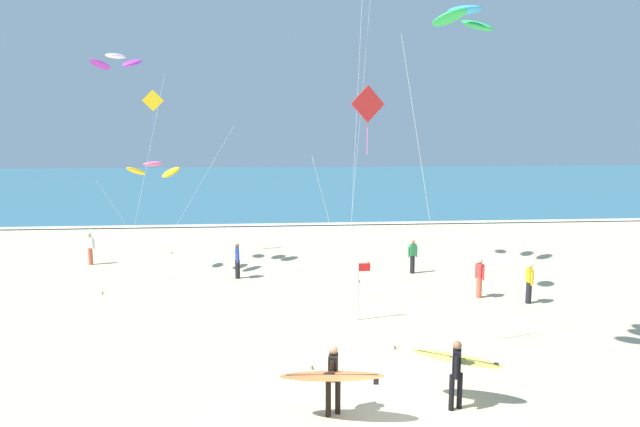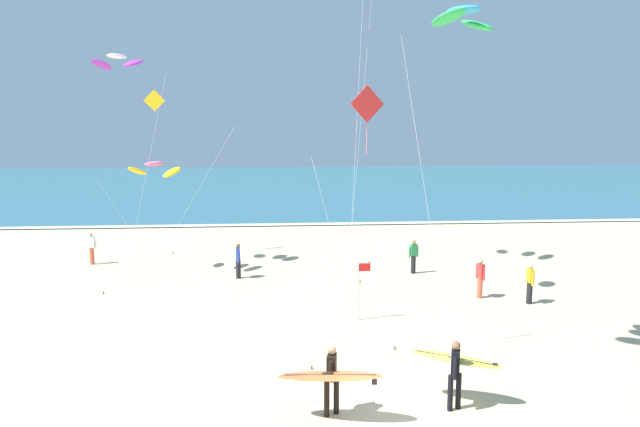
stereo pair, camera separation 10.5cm
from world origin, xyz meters
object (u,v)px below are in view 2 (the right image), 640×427
Objects in this scene: kite_arc_ivory_distant at (117,62)px; bystander_green_top at (413,256)px; kite_diamond_golden_far at (158,108)px; bystander_blue_top at (238,261)px; kite_arc_rose_mid at (154,169)px; surfer_lead at (455,365)px; bystander_white_top at (92,248)px; lifeguard_flag at (360,285)px; kite_diamond_scarlet_near at (365,117)px; bystander_yellow_top at (530,283)px; kite_arc_cobalt_high at (463,19)px; surfer_trailing at (331,376)px; bystander_red_top at (480,278)px.

bystander_green_top is at bearing -7.71° from kite_arc_ivory_distant.
kite_diamond_golden_far reaches higher than bystander_blue_top.
kite_arc_ivory_distant is 10.55m from bystander_blue_top.
bystander_green_top is (11.78, -0.90, -4.03)m from kite_arc_rose_mid.
bystander_green_top is (12.22, -4.48, -6.88)m from kite_diamond_golden_far.
bystander_white_top is at bearing 130.29° from surfer_lead.
kite_arc_rose_mid is 11.58m from lifeguard_flag.
kite_diamond_scarlet_near is 4.92× the size of bystander_yellow_top.
surfer_lead reaches higher than bystander_blue_top.
kite_diamond_golden_far reaches higher than bystander_green_top.
kite_diamond_golden_far is 19.43m from bystander_yellow_top.
kite_diamond_scarlet_near is at bearing -59.89° from kite_diamond_golden_far.
surfer_lead is at bearing -105.55° from kite_arc_cobalt_high.
kite_arc_rose_mid is (-7.88, 10.75, -2.14)m from kite_diamond_scarlet_near.
bystander_yellow_top is at bearing -55.95° from bystander_green_top.
surfer_lead is 8.73m from kite_arc_cobalt_high.
surfer_lead is at bearing -124.83° from bystander_yellow_top.
lifeguard_flag is (1.69, 6.78, 0.22)m from surfer_trailing.
kite_diamond_scarlet_near reaches higher than kite_arc_rose_mid.
kite_arc_rose_mid reaches higher than bystander_green_top.
bystander_white_top and bystander_red_top have the same top height.
kite_arc_ivory_distant is at bearing -114.14° from kite_diamond_golden_far.
kite_arc_rose_mid reaches higher than lifeguard_flag.
bystander_green_top is at bearing 80.65° from surfer_lead.
surfer_trailing is 0.48× the size of kite_arc_rose_mid.
bystander_red_top is (3.16, 6.42, -8.65)m from kite_arc_cobalt_high.
bystander_yellow_top is at bearing -22.94° from bystander_white_top.
bystander_blue_top is 1.00× the size of bystander_red_top.
kite_arc_cobalt_high is (2.44, -0.61, 2.49)m from kite_diamond_scarlet_near.
kite_diamond_scarlet_near reaches higher than surfer_trailing.
kite_arc_cobalt_high is at bearing -54.27° from kite_diamond_golden_far.
kite_arc_ivory_distant is (-9.51, 11.66, 2.67)m from kite_diamond_scarlet_near.
lifeguard_flag is (-3.45, -6.30, 0.45)m from bystander_green_top.
bystander_red_top is (13.48, -4.94, -4.03)m from kite_arc_rose_mid.
bystander_green_top is at bearing 61.28° from lifeguard_flag.
kite_arc_cobalt_high is (10.32, -11.36, 4.62)m from kite_arc_rose_mid.
bystander_red_top is (13.91, -8.52, -6.88)m from kite_diamond_golden_far.
surfer_lead reaches higher than bystander_yellow_top.
kite_arc_cobalt_high reaches higher than bystander_red_top.
surfer_trailing is at bearing -57.44° from bystander_white_top.
kite_arc_rose_mid is at bearing 125.45° from surfer_lead.
bystander_yellow_top and bystander_green_top have the same top height.
kite_arc_ivory_distant reaches higher than bystander_blue_top.
kite_arc_ivory_distant reaches higher than surfer_trailing.
bystander_red_top is at bearing 66.42° from surfer_lead.
kite_arc_cobalt_high is 6.15× the size of bystander_white_top.
surfer_lead is 20.32m from kite_arc_ivory_distant.
surfer_trailing is at bearing -68.06° from kite_diamond_golden_far.
surfer_lead is at bearing -99.35° from bystander_green_top.
bystander_blue_top is at bearing 157.65° from bystander_yellow_top.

